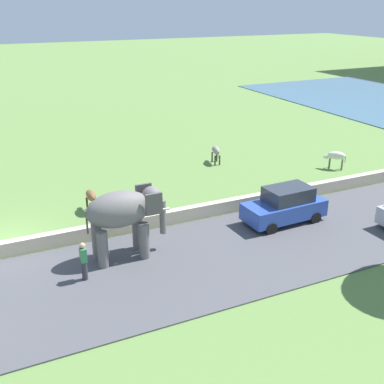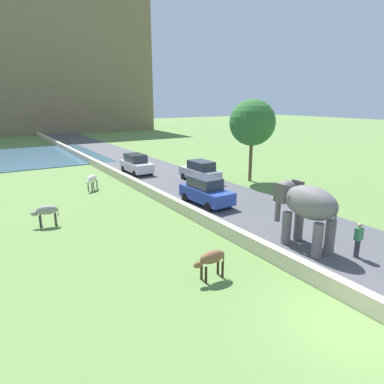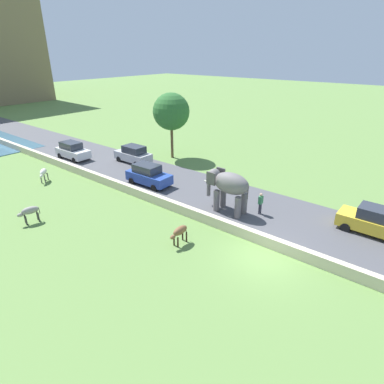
{
  "view_description": "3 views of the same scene",
  "coord_description": "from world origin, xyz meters",
  "px_view_note": "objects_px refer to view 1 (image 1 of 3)",
  "views": [
    {
      "loc": [
        20.8,
        -0.59,
        10.07
      ],
      "look_at": [
        0.65,
        8.99,
        1.21
      ],
      "focal_mm": 45.41,
      "sensor_mm": 36.0,
      "label": 1
    },
    {
      "loc": [
        -8.74,
        -5.04,
        6.66
      ],
      "look_at": [
        0.81,
        10.16,
        1.78
      ],
      "focal_mm": 31.85,
      "sensor_mm": 36.0,
      "label": 2
    },
    {
      "loc": [
        -14.06,
        -6.24,
        10.59
      ],
      "look_at": [
        2.14,
        6.83,
        1.37
      ],
      "focal_mm": 30.03,
      "sensor_mm": 36.0,
      "label": 3
    }
  ],
  "objects_px": {
    "cow_brown": "(91,196)",
    "cow_white": "(336,156)",
    "person_beside_elephant": "(84,261)",
    "car_blue": "(285,205)",
    "elephant": "(124,213)",
    "cow_grey": "(216,151)"
  },
  "relations": [
    {
      "from": "elephant",
      "to": "person_beside_elephant",
      "type": "xyz_separation_m",
      "value": [
        1.06,
        -2.02,
        -1.16
      ]
    },
    {
      "from": "person_beside_elephant",
      "to": "cow_brown",
      "type": "height_order",
      "value": "person_beside_elephant"
    },
    {
      "from": "person_beside_elephant",
      "to": "car_blue",
      "type": "relative_size",
      "value": 0.4
    },
    {
      "from": "person_beside_elephant",
      "to": "car_blue",
      "type": "distance_m",
      "value": 10.05
    },
    {
      "from": "cow_brown",
      "to": "cow_white",
      "type": "distance_m",
      "value": 15.73
    },
    {
      "from": "person_beside_elephant",
      "to": "cow_white",
      "type": "relative_size",
      "value": 1.33
    },
    {
      "from": "person_beside_elephant",
      "to": "cow_white",
      "type": "height_order",
      "value": "person_beside_elephant"
    },
    {
      "from": "elephant",
      "to": "cow_white",
      "type": "distance_m",
      "value": 16.52
    },
    {
      "from": "car_blue",
      "to": "cow_grey",
      "type": "xyz_separation_m",
      "value": [
        -9.57,
        1.34,
        -0.06
      ]
    },
    {
      "from": "car_blue",
      "to": "cow_brown",
      "type": "bearing_deg",
      "value": -123.22
    },
    {
      "from": "cow_brown",
      "to": "cow_white",
      "type": "xyz_separation_m",
      "value": [
        0.05,
        15.73,
        0.0
      ]
    },
    {
      "from": "elephant",
      "to": "cow_white",
      "type": "height_order",
      "value": "elephant"
    },
    {
      "from": "cow_white",
      "to": "cow_grey",
      "type": "distance_m",
      "value": 7.64
    },
    {
      "from": "elephant",
      "to": "cow_grey",
      "type": "xyz_separation_m",
      "value": [
        -9.57,
        9.31,
        -1.2
      ]
    },
    {
      "from": "elephant",
      "to": "person_beside_elephant",
      "type": "height_order",
      "value": "elephant"
    },
    {
      "from": "cow_white",
      "to": "car_blue",
      "type": "bearing_deg",
      "value": -55.53
    },
    {
      "from": "person_beside_elephant",
      "to": "elephant",
      "type": "bearing_deg",
      "value": 117.75
    },
    {
      "from": "cow_brown",
      "to": "cow_white",
      "type": "relative_size",
      "value": 1.14
    },
    {
      "from": "person_beside_elephant",
      "to": "car_blue",
      "type": "height_order",
      "value": "car_blue"
    },
    {
      "from": "elephant",
      "to": "cow_brown",
      "type": "distance_m",
      "value": 5.43
    },
    {
      "from": "elephant",
      "to": "cow_brown",
      "type": "xyz_separation_m",
      "value": [
        -5.3,
        -0.11,
        -1.2
      ]
    },
    {
      "from": "car_blue",
      "to": "cow_white",
      "type": "bearing_deg",
      "value": 124.47
    }
  ]
}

